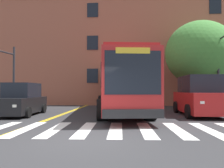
{
  "coord_description": "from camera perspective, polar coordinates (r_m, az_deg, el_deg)",
  "views": [
    {
      "loc": [
        1.42,
        -6.6,
        1.53
      ],
      "look_at": [
        0.31,
        7.12,
        1.9
      ],
      "focal_mm": 35.0,
      "sensor_mm": 36.0,
      "label": 1
    }
  ],
  "objects": [
    {
      "name": "street_tree_curbside_large",
      "position": [
        19.14,
        22.06,
        7.31
      ],
      "size": [
        7.97,
        8.11,
        7.05
      ],
      "color": "#4C3D2D",
      "rests_on": "ground"
    },
    {
      "name": "building_facade",
      "position": [
        26.48,
        -3.35,
        7.81
      ],
      "size": [
        29.31,
        9.6,
        11.63
      ],
      "color": "#9E5642",
      "rests_on": "ground"
    },
    {
      "name": "lane_line_yellow_inner",
      "position": [
        22.85,
        -6.15,
        -5.35
      ],
      "size": [
        0.12,
        36.0,
        0.01
      ],
      "primitive_type": "cube",
      "color": "gold",
      "rests_on": "ground"
    },
    {
      "name": "car_black_near_lane",
      "position": [
        14.24,
        -22.42,
        -4.01
      ],
      "size": [
        2.19,
        4.3,
        1.94
      ],
      "color": "black",
      "rests_on": "ground"
    },
    {
      "name": "lane_line_yellow_outer",
      "position": [
        22.82,
        -5.76,
        -5.35
      ],
      "size": [
        0.12,
        36.0,
        0.01
      ],
      "primitive_type": "cube",
      "color": "gold",
      "rests_on": "ground"
    },
    {
      "name": "car_teal_behind_bus",
      "position": [
        25.43,
        5.97,
        -3.08
      ],
      "size": [
        2.22,
        4.72,
        1.85
      ],
      "color": "#236B70",
      "rests_on": "ground"
    },
    {
      "name": "crosswalk",
      "position": [
        8.61,
        -3.02,
        -11.73
      ],
      "size": [
        13.52,
        4.0,
        0.01
      ],
      "color": "white",
      "rests_on": "ground"
    },
    {
      "name": "car_red_far_lane",
      "position": [
        14.07,
        21.76,
        -3.1
      ],
      "size": [
        2.34,
        4.8,
        2.36
      ],
      "color": "#AD1E1E",
      "rests_on": "ground"
    },
    {
      "name": "city_bus",
      "position": [
        14.72,
        2.0,
        -0.09
      ],
      "size": [
        4.09,
        12.63,
        3.47
      ],
      "color": "#B22323",
      "rests_on": "ground"
    },
    {
      "name": "ground_plane",
      "position": [
        6.93,
        -7.55,
        -14.27
      ],
      "size": [
        120.0,
        120.0,
        0.0
      ],
      "primitive_type": "plane",
      "color": "#303033"
    }
  ]
}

